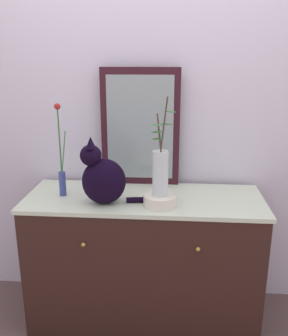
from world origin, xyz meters
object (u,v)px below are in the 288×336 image
Objects in this scene: mirror_leaning at (140,128)px; vase_slim_green at (62,169)px; vase_glass_clear at (160,171)px; sideboard at (144,259)px; bowl_porcelain at (160,200)px; cat_sitting at (102,178)px.

mirror_leaning is 1.34× the size of vase_slim_green.
sideboard is at bearing 128.16° from vase_glass_clear.
bowl_porcelain is 0.17m from vase_glass_clear.
cat_sitting is 0.33m from vase_glass_clear.
vase_slim_green is 1.02× the size of vase_glass_clear.
mirror_leaning is 1.37× the size of vase_glass_clear.
mirror_leaning is 3.95× the size of bowl_porcelain.
vase_glass_clear is (0.14, -0.37, -0.17)m from mirror_leaning.
mirror_leaning reaches higher than vase_slim_green.
vase_slim_green is 0.60m from vase_glass_clear.
sideboard is 0.63m from cat_sitting.
sideboard is at bearing 128.17° from bowl_porcelain.
mirror_leaning is at bearing 111.14° from bowl_porcelain.
mirror_leaning reaches higher than sideboard.
vase_slim_green is at bearing 158.34° from cat_sitting.
mirror_leaning is at bearing 100.10° from sideboard.
vase_glass_clear reaches higher than vase_slim_green.
sideboard is 7.54× the size of bowl_porcelain.
vase_glass_clear reaches higher than cat_sitting.
cat_sitting is at bearing -152.13° from sideboard.
vase_glass_clear reaches higher than bowl_porcelain.
sideboard is at bearing 27.87° from cat_sitting.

